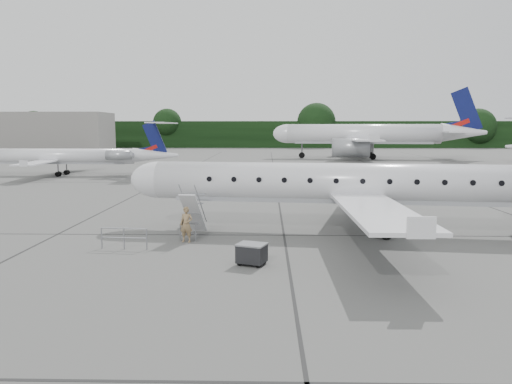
# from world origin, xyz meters

# --- Properties ---
(ground) EXTENTS (320.00, 320.00, 0.00)m
(ground) POSITION_xyz_m (0.00, 0.00, 0.00)
(ground) COLOR #5D5D5B
(ground) RESTS_ON ground
(treeline) EXTENTS (260.00, 4.00, 8.00)m
(treeline) POSITION_xyz_m (0.00, 130.00, 4.00)
(treeline) COLOR black
(treeline) RESTS_ON ground
(terminal_building) EXTENTS (40.00, 14.00, 10.00)m
(terminal_building) POSITION_xyz_m (-70.00, 110.00, 5.00)
(terminal_building) COLOR slate
(terminal_building) RESTS_ON ground
(main_regional_jet) EXTENTS (31.86, 24.64, 7.57)m
(main_regional_jet) POSITION_xyz_m (-2.07, 4.15, 3.79)
(main_regional_jet) COLOR silver
(main_regional_jet) RESTS_ON ground
(airstair) EXTENTS (1.13, 2.47, 2.37)m
(airstair) POSITION_xyz_m (-11.20, 2.94, 1.19)
(airstair) COLOR silver
(airstair) RESTS_ON ground
(passenger) EXTENTS (0.73, 0.56, 1.80)m
(passenger) POSITION_xyz_m (-11.36, 1.61, 0.90)
(passenger) COLOR olive
(passenger) RESTS_ON ground
(safety_railing) EXTENTS (2.20, 0.28, 1.00)m
(safety_railing) POSITION_xyz_m (-14.06, 0.07, 0.50)
(safety_railing) COLOR gray
(safety_railing) RESTS_ON ground
(baggage_cart) EXTENTS (1.36, 1.24, 0.96)m
(baggage_cart) POSITION_xyz_m (-7.96, -2.54, 0.48)
(baggage_cart) COLOR black
(baggage_cart) RESTS_ON ground
(bg_narrowbody) EXTENTS (39.64, 30.91, 13.08)m
(bg_narrowbody) POSITION_xyz_m (10.74, 72.77, 6.54)
(bg_narrowbody) COLOR silver
(bg_narrowbody) RESTS_ON ground
(bg_regional_left) EXTENTS (25.43, 18.65, 6.54)m
(bg_regional_left) POSITION_xyz_m (-33.20, 37.24, 3.27)
(bg_regional_left) COLOR silver
(bg_regional_left) RESTS_ON ground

